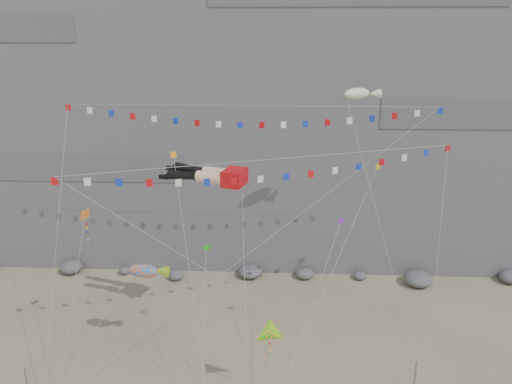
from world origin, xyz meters
TOP-DOWN VIEW (x-y plane):
  - ground at (0.00, 0.00)m, footprint 120.00×120.00m
  - cliff at (0.00, 32.00)m, footprint 80.00×28.00m
  - talus_boulders at (0.00, 17.00)m, footprint 60.00×3.00m
  - legs_kite at (-2.30, 5.07)m, footprint 7.99×14.65m
  - flag_banner_upper at (0.48, 10.38)m, footprint 31.70×14.39m
  - flag_banner_lower at (2.55, 3.95)m, footprint 28.86×10.94m
  - harlequin_kite at (-11.99, 3.29)m, footprint 1.90×7.64m
  - fish_windsock at (-7.61, 2.71)m, footprint 7.94×8.01m
  - delta_kite at (2.49, -2.30)m, footprint 2.32×5.16m
  - blimp_windsock at (9.47, 10.87)m, footprint 6.56×13.94m
  - small_kite_a at (-5.39, 6.05)m, footprint 4.79×12.42m
  - small_kite_b at (7.58, 3.05)m, footprint 5.70×8.29m
  - small_kite_c at (-2.71, 3.53)m, footprint 1.51×11.14m
  - small_kite_d at (11.13, 8.66)m, footprint 10.54×16.70m

SIDE VIEW (x-z plane):
  - ground at x=0.00m, z-range 0.00..0.00m
  - talus_boulders at x=0.00m, z-range 0.00..1.20m
  - delta_kite at x=2.49m, z-range 2.10..10.15m
  - fish_windsock at x=-7.61m, z-range 1.93..14.29m
  - small_kite_c at x=-2.71m, z-range 2.40..16.76m
  - small_kite_b at x=7.58m, z-range 4.42..19.87m
  - harlequin_kite at x=-11.99m, z-range 5.38..19.61m
  - small_kite_d at x=11.13m, z-range 2.78..26.84m
  - legs_kite at x=-2.30m, z-range 5.55..25.13m
  - small_kite_a at x=-5.39m, z-range 5.84..26.60m
  - flag_banner_lower at x=2.55m, z-range 6.39..27.56m
  - flag_banner_upper at x=0.48m, z-range 5.73..34.07m
  - blimp_windsock at x=9.47m, z-range 8.44..33.29m
  - cliff at x=0.00m, z-range 0.00..50.00m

